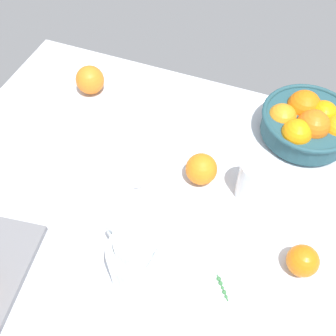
{
  "coord_description": "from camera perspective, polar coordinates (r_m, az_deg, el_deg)",
  "views": [
    {
      "loc": [
        20.39,
        -47.85,
        78.24
      ],
      "look_at": [
        0.59,
        3.7,
        4.95
      ],
      "focal_mm": 43.41,
      "sensor_mm": 36.0,
      "label": 1
    }
  ],
  "objects": [
    {
      "name": "juice_glass",
      "position": [
        0.92,
        11.97,
        -1.91
      ],
      "size": [
        7.5,
        7.5,
        10.83
      ],
      "color": "white",
      "rests_on": "ground_plane"
    },
    {
      "name": "fruit_bowl",
      "position": [
        1.07,
        18.98,
        6.01
      ],
      "size": [
        23.32,
        23.32,
        10.99
      ],
      "color": "#234C56",
      "rests_on": "ground_plane"
    },
    {
      "name": "loose_orange_1",
      "position": [
        1.16,
        -10.9,
        12.05
      ],
      "size": [
        7.82,
        7.82,
        7.82
      ],
      "primitive_type": "sphere",
      "color": "orange",
      "rests_on": "ground_plane"
    },
    {
      "name": "herb_sprig_0",
      "position": [
        0.84,
        7.57,
        -16.06
      ],
      "size": [
        3.8,
        4.6,
        1.0
      ],
      "color": "#37733E",
      "rests_on": "ground_plane"
    },
    {
      "name": "ground_plane",
      "position": [
        0.95,
        -1.13,
        -3.9
      ],
      "size": [
        110.52,
        82.02,
        3.0
      ],
      "primitive_type": "cube",
      "color": "silver"
    },
    {
      "name": "loose_orange_0",
      "position": [
        0.93,
        4.7,
        -0.14
      ],
      "size": [
        7.37,
        7.37,
        7.37
      ],
      "primitive_type": "sphere",
      "color": "orange",
      "rests_on": "ground_plane"
    },
    {
      "name": "loose_orange_2",
      "position": [
        0.86,
        18.39,
        -12.26
      ],
      "size": [
        6.47,
        6.47,
        6.47
      ],
      "primitive_type": "sphere",
      "color": "orange",
      "rests_on": "ground_plane"
    },
    {
      "name": "juice_pitcher",
      "position": [
        0.79,
        -4.16,
        -13.24
      ],
      "size": [
        15.21,
        11.27,
        16.86
      ],
      "color": "white",
      "rests_on": "ground_plane"
    },
    {
      "name": "spoon",
      "position": [
        0.94,
        -6.3,
        -3.1
      ],
      "size": [
        11.77,
        13.58,
        1.0
      ],
      "color": "silver",
      "rests_on": "ground_plane"
    }
  ]
}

